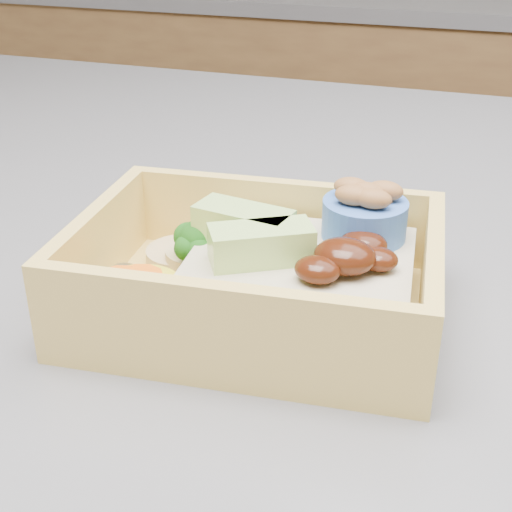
% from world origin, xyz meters
% --- Properties ---
extents(back_cabinets, '(3.20, 0.62, 2.30)m').
position_xyz_m(back_cabinets, '(0.00, 1.23, 0.89)').
color(back_cabinets, brown).
rests_on(back_cabinets, ground).
extents(bento_box, '(0.22, 0.17, 0.07)m').
position_xyz_m(bento_box, '(0.09, -0.24, 0.95)').
color(bento_box, '#E8C35F').
rests_on(bento_box, island).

